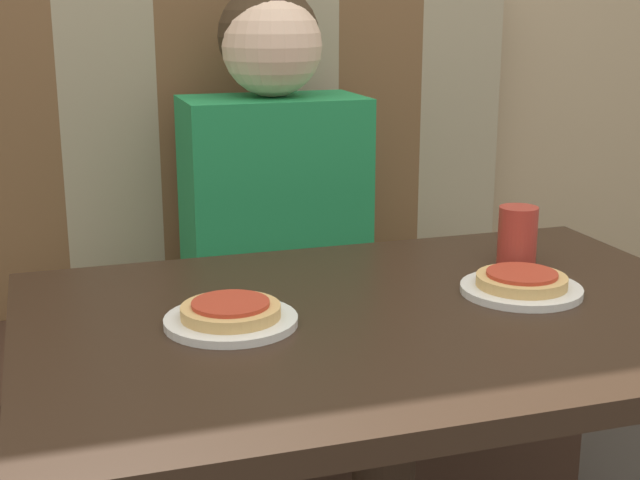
# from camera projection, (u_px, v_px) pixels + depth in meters

# --- Properties ---
(booth_seat) EXTENTS (1.29, 0.52, 0.47)m
(booth_seat) POSITION_uv_depth(u_px,v_px,m) (277.00, 418.00, 2.06)
(booth_seat) COLOR #382319
(booth_seat) RESTS_ON ground_plane
(booth_backrest) EXTENTS (1.29, 0.06, 0.76)m
(booth_backrest) POSITION_uv_depth(u_px,v_px,m) (249.00, 140.00, 2.12)
(booth_backrest) COLOR brown
(booth_backrest) RESTS_ON booth_seat
(dining_table) EXTENTS (1.09, 0.74, 0.72)m
(dining_table) POSITION_uv_depth(u_px,v_px,m) (385.00, 366.00, 1.36)
(dining_table) COLOR black
(dining_table) RESTS_ON ground_plane
(person) EXTENTS (0.38, 0.24, 0.74)m
(person) POSITION_uv_depth(u_px,v_px,m) (273.00, 162.00, 1.91)
(person) COLOR #1E8447
(person) RESTS_ON booth_seat
(plate_left) EXTENTS (0.19, 0.19, 0.01)m
(plate_left) POSITION_uv_depth(u_px,v_px,m) (231.00, 321.00, 1.28)
(plate_left) COLOR white
(plate_left) RESTS_ON dining_table
(plate_right) EXTENTS (0.19, 0.19, 0.01)m
(plate_right) POSITION_uv_depth(u_px,v_px,m) (521.00, 290.00, 1.41)
(plate_right) COLOR white
(plate_right) RESTS_ON dining_table
(pizza_left) EXTENTS (0.14, 0.14, 0.02)m
(pizza_left) POSITION_uv_depth(u_px,v_px,m) (231.00, 310.00, 1.27)
(pizza_left) COLOR tan
(pizza_left) RESTS_ON plate_left
(pizza_right) EXTENTS (0.14, 0.14, 0.02)m
(pizza_right) POSITION_uv_depth(u_px,v_px,m) (522.00, 280.00, 1.41)
(pizza_right) COLOR tan
(pizza_right) RESTS_ON plate_right
(drinking_cup) EXTENTS (0.07, 0.07, 0.10)m
(drinking_cup) POSITION_uv_depth(u_px,v_px,m) (517.00, 236.00, 1.56)
(drinking_cup) COLOR #B23328
(drinking_cup) RESTS_ON dining_table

